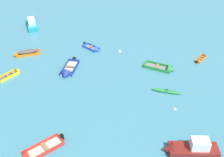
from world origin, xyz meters
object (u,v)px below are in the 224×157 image
object	(u,v)px
rowboat_orange_near_left	(203,57)
kayak_green_foreground_center	(166,91)
rowboat_blue_distant_center	(94,49)
rowboat_green_center	(166,69)
rowboat_yellow_near_right	(14,73)
rowboat_orange_back_row_center	(24,53)
rowboat_red_outer_left	(33,154)
motor_launch_maroon_far_back	(190,148)
mooring_buoy_central	(175,109)
mooring_buoy_between_boats_right	(120,52)
rowboat_deep_blue_outer_right	(67,72)
motor_launch_turquoise_far_right	(31,23)

from	to	relation	value
rowboat_orange_near_left	kayak_green_foreground_center	bearing A→B (deg)	-116.74
rowboat_blue_distant_center	rowboat_green_center	size ratio (longest dim) A/B	0.74
rowboat_yellow_near_right	rowboat_orange_near_left	bearing A→B (deg)	21.67
rowboat_orange_back_row_center	rowboat_red_outer_left	xyz separation A→B (m)	(9.59, -16.57, -0.13)
kayak_green_foreground_center	rowboat_green_center	distance (m)	4.89
rowboat_red_outer_left	motor_launch_maroon_far_back	size ratio (longest dim) A/B	0.78
rowboat_blue_distant_center	rowboat_orange_near_left	xyz separation A→B (m)	(15.94, 1.13, -0.05)
rowboat_yellow_near_right	mooring_buoy_central	xyz separation A→B (m)	(20.96, -2.47, -0.17)
mooring_buoy_between_boats_right	mooring_buoy_central	size ratio (longest dim) A/B	1.29
rowboat_yellow_near_right	motor_launch_maroon_far_back	distance (m)	23.91
rowboat_orange_back_row_center	mooring_buoy_central	distance (m)	23.23
rowboat_blue_distant_center	rowboat_red_outer_left	bearing A→B (deg)	-90.30
rowboat_red_outer_left	motor_launch_maroon_far_back	distance (m)	14.33
motor_launch_maroon_far_back	rowboat_orange_back_row_center	bearing A→B (deg)	150.79
rowboat_red_outer_left	rowboat_green_center	world-z (taller)	rowboat_green_center
mooring_buoy_central	rowboat_orange_near_left	bearing A→B (deg)	73.59
rowboat_orange_back_row_center	rowboat_blue_distant_center	size ratio (longest dim) A/B	1.22
rowboat_yellow_near_right	motor_launch_maroon_far_back	xyz separation A→B (m)	(22.43, -8.28, 0.37)
motor_launch_maroon_far_back	mooring_buoy_between_boats_right	xyz separation A→B (m)	(-9.96, 17.22, -0.54)
rowboat_blue_distant_center	rowboat_yellow_near_right	size ratio (longest dim) A/B	0.96
rowboat_green_center	rowboat_orange_near_left	bearing A→B (deg)	41.34
rowboat_deep_blue_outer_right	motor_launch_turquoise_far_right	xyz separation A→B (m)	(-11.54, 13.10, 0.40)
rowboat_deep_blue_outer_right	mooring_buoy_central	xyz separation A→B (m)	(14.14, -4.11, -0.19)
motor_launch_turquoise_far_right	motor_launch_maroon_far_back	xyz separation A→B (m)	(27.14, -23.02, -0.05)
rowboat_orange_back_row_center	motor_launch_turquoise_far_right	size ratio (longest dim) A/B	0.72
rowboat_deep_blue_outer_right	mooring_buoy_central	bearing A→B (deg)	-16.19
rowboat_orange_near_left	motor_launch_maroon_far_back	bearing A→B (deg)	-96.76
motor_launch_turquoise_far_right	rowboat_yellow_near_right	bearing A→B (deg)	-72.26
motor_launch_maroon_far_back	rowboat_red_outer_left	bearing A→B (deg)	-166.15
rowboat_deep_blue_outer_right	motor_launch_turquoise_far_right	bearing A→B (deg)	131.37
mooring_buoy_central	motor_launch_turquoise_far_right	bearing A→B (deg)	146.17
rowboat_deep_blue_outer_right	motor_launch_maroon_far_back	distance (m)	18.49
rowboat_orange_back_row_center	mooring_buoy_between_boats_right	distance (m)	14.15
rowboat_deep_blue_outer_right	rowboat_red_outer_left	bearing A→B (deg)	-82.76
mooring_buoy_central	rowboat_blue_distant_center	bearing A→B (deg)	138.02
rowboat_orange_near_left	rowboat_yellow_near_right	bearing A→B (deg)	-158.33
rowboat_orange_back_row_center	rowboat_green_center	size ratio (longest dim) A/B	0.90
rowboat_orange_near_left	motor_launch_turquoise_far_right	bearing A→B (deg)	170.35
rowboat_yellow_near_right	kayak_green_foreground_center	bearing A→B (deg)	1.27
motor_launch_turquoise_far_right	mooring_buoy_central	distance (m)	30.92
mooring_buoy_between_boats_right	rowboat_yellow_near_right	bearing A→B (deg)	-144.36
rowboat_orange_back_row_center	rowboat_red_outer_left	bearing A→B (deg)	-59.94
rowboat_red_outer_left	rowboat_orange_near_left	bearing A→B (deg)	53.22
mooring_buoy_central	rowboat_deep_blue_outer_right	bearing A→B (deg)	163.81
rowboat_blue_distant_center	motor_launch_maroon_far_back	bearing A→B (deg)	-50.78
rowboat_orange_back_row_center	rowboat_orange_near_left	bearing A→B (deg)	10.81
rowboat_yellow_near_right	rowboat_red_outer_left	bearing A→B (deg)	-53.95
rowboat_green_center	mooring_buoy_central	size ratio (longest dim) A/B	12.53
kayak_green_foreground_center	motor_launch_maroon_far_back	bearing A→B (deg)	-73.66
rowboat_deep_blue_outer_right	mooring_buoy_between_boats_right	distance (m)	9.23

